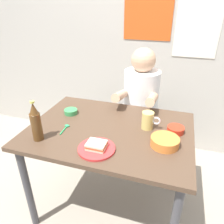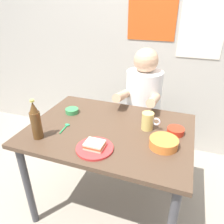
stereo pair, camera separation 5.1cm
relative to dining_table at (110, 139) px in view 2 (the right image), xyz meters
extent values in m
plane|color=gray|center=(0.00, 0.00, -0.65)|extent=(6.00, 6.00, 0.00)
cube|color=#ADA89E|center=(0.00, 1.05, 0.65)|extent=(4.40, 0.08, 2.60)
cube|color=silver|center=(0.51, 1.01, 0.63)|extent=(0.39, 0.01, 0.48)
cube|color=#CC4C19|center=(0.05, 1.01, 0.76)|extent=(0.46, 0.01, 0.48)
cube|color=#4C3828|center=(0.00, 0.00, 0.08)|extent=(1.10, 0.80, 0.03)
cylinder|color=#3F3F44|center=(-0.49, -0.34, -0.29)|extent=(0.05, 0.05, 0.71)
cylinder|color=#3F3F44|center=(-0.49, 0.34, -0.29)|extent=(0.05, 0.05, 0.71)
cylinder|color=#3F3F44|center=(0.49, 0.34, -0.29)|extent=(0.05, 0.05, 0.71)
cylinder|color=#4C4C51|center=(0.10, 0.63, -0.44)|extent=(0.08, 0.08, 0.41)
cylinder|color=#2D2D33|center=(0.10, 0.63, -0.22)|extent=(0.34, 0.34, 0.04)
cylinder|color=white|center=(0.10, 0.63, 0.06)|extent=(0.32, 0.32, 0.52)
sphere|color=tan|center=(0.10, 0.63, 0.42)|extent=(0.21, 0.21, 0.21)
cylinder|color=tan|center=(-0.03, 0.38, 0.18)|extent=(0.07, 0.31, 0.14)
cylinder|color=tan|center=(0.23, 0.38, 0.18)|extent=(0.07, 0.31, 0.14)
cylinder|color=red|center=(0.00, -0.25, 0.10)|extent=(0.22, 0.22, 0.01)
cube|color=beige|center=(0.00, -0.25, 0.11)|extent=(0.11, 0.09, 0.01)
cube|color=#9E592D|center=(0.00, -0.25, 0.13)|extent=(0.11, 0.09, 0.01)
cube|color=beige|center=(0.00, -0.25, 0.14)|extent=(0.11, 0.09, 0.01)
cylinder|color=#D1BC66|center=(0.24, 0.08, 0.15)|extent=(0.08, 0.08, 0.12)
torus|color=silver|center=(0.30, 0.08, 0.16)|extent=(0.06, 0.01, 0.06)
cylinder|color=#593819|center=(-0.39, -0.26, 0.18)|extent=(0.06, 0.06, 0.18)
cone|color=#593819|center=(-0.39, -0.26, 0.31)|extent=(0.05, 0.05, 0.07)
cylinder|color=#BFB74C|center=(-0.39, -0.26, 0.35)|extent=(0.03, 0.03, 0.01)
cylinder|color=#388C4C|center=(-0.35, 0.11, 0.11)|extent=(0.10, 0.10, 0.03)
cylinder|color=#5B643A|center=(-0.35, 0.11, 0.12)|extent=(0.08, 0.08, 0.02)
cylinder|color=orange|center=(0.37, -0.09, 0.12)|extent=(0.17, 0.17, 0.05)
cylinder|color=#B25B2D|center=(0.37, -0.09, 0.13)|extent=(0.14, 0.14, 0.02)
cylinder|color=red|center=(0.43, 0.08, 0.11)|extent=(0.11, 0.11, 0.04)
cylinder|color=#A33521|center=(0.43, 0.08, 0.12)|extent=(0.09, 0.09, 0.02)
cylinder|color=#26A559|center=(-0.29, -0.12, 0.10)|extent=(0.02, 0.11, 0.01)
ellipsoid|color=#26A559|center=(-0.29, -0.07, 0.10)|extent=(0.04, 0.02, 0.01)
camera|label=1|loc=(0.39, -1.19, 0.87)|focal=34.60mm
camera|label=2|loc=(0.44, -1.18, 0.87)|focal=34.60mm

